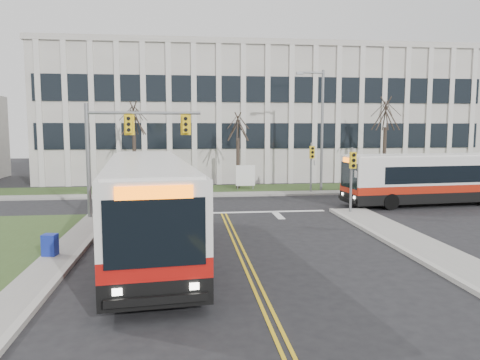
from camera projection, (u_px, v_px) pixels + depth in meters
name	position (u px, v px, depth m)	size (l,w,h in m)	color
ground	(240.00, 249.00, 19.01)	(120.00, 120.00, 0.00)	black
sidewalk_west	(15.00, 300.00, 13.25)	(1.20, 26.00, 0.14)	#9E9B93
sidewalk_cross	(283.00, 193.00, 34.58)	(44.00, 1.60, 0.14)	#9E9B93
building_lawn	(275.00, 189.00, 37.35)	(44.00, 5.00, 0.12)	#344B20
office_building	(254.00, 117.00, 48.52)	(40.00, 16.00, 12.00)	silver
mast_arm_signal	(120.00, 140.00, 24.94)	(6.11, 0.38, 6.20)	slate
signal_pole_near	(352.00, 171.00, 26.38)	(0.34, 0.39, 3.80)	slate
signal_pole_far	(312.00, 160.00, 34.76)	(0.34, 0.39, 3.80)	slate
streetlight	(320.00, 124.00, 35.35)	(2.15, 0.25, 9.20)	slate
directory_sign	(245.00, 176.00, 36.44)	(1.50, 0.12, 2.00)	slate
tree_left	(134.00, 120.00, 35.45)	(1.80, 1.80, 7.70)	#42352B
tree_mid	(238.00, 128.00, 36.65)	(1.80, 1.80, 6.82)	#42352B
tree_right	(386.00, 115.00, 37.74)	(1.80, 1.80, 8.25)	#42352B
bus_main	(148.00, 208.00, 18.26)	(2.93, 13.54, 3.61)	silver
bus_cross	(435.00, 180.00, 29.80)	(2.58, 11.89, 3.17)	silver
newspaper_box_blue	(50.00, 247.00, 17.56)	(0.50, 0.45, 0.95)	navy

